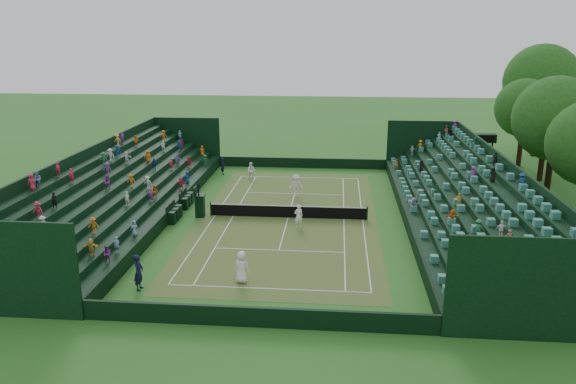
% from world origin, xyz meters
% --- Properties ---
extents(ground, '(160.00, 160.00, 0.00)m').
position_xyz_m(ground, '(0.00, 0.00, 0.00)').
color(ground, '#2C6921').
rests_on(ground, ground).
extents(court_surface, '(12.97, 26.77, 0.01)m').
position_xyz_m(court_surface, '(0.00, 0.00, 0.01)').
color(court_surface, '#307226').
rests_on(court_surface, ground).
extents(perimeter_wall_north, '(17.17, 0.20, 1.00)m').
position_xyz_m(perimeter_wall_north, '(0.00, 15.88, 0.50)').
color(perimeter_wall_north, black).
rests_on(perimeter_wall_north, ground).
extents(perimeter_wall_south, '(17.17, 0.20, 1.00)m').
position_xyz_m(perimeter_wall_south, '(0.00, -15.88, 0.50)').
color(perimeter_wall_south, black).
rests_on(perimeter_wall_south, ground).
extents(perimeter_wall_east, '(0.20, 31.77, 1.00)m').
position_xyz_m(perimeter_wall_east, '(8.48, 0.00, 0.50)').
color(perimeter_wall_east, black).
rests_on(perimeter_wall_east, ground).
extents(perimeter_wall_west, '(0.20, 31.77, 1.00)m').
position_xyz_m(perimeter_wall_west, '(-8.48, 0.00, 0.50)').
color(perimeter_wall_west, black).
rests_on(perimeter_wall_west, ground).
extents(north_grandstand, '(6.60, 32.00, 4.90)m').
position_xyz_m(north_grandstand, '(12.66, 0.00, 1.55)').
color(north_grandstand, black).
rests_on(north_grandstand, ground).
extents(south_grandstand, '(6.60, 32.00, 4.90)m').
position_xyz_m(south_grandstand, '(-12.66, 0.00, 1.55)').
color(south_grandstand, black).
rests_on(south_grandstand, ground).
extents(tennis_net, '(11.67, 0.10, 1.06)m').
position_xyz_m(tennis_net, '(0.00, 0.00, 0.53)').
color(tennis_net, black).
rests_on(tennis_net, ground).
extents(scoreboard_tower, '(2.00, 1.00, 3.70)m').
position_xyz_m(scoreboard_tower, '(17.75, 16.00, 3.14)').
color(scoreboard_tower, black).
rests_on(scoreboard_tower, ground).
extents(tree_row, '(11.86, 37.20, 12.06)m').
position_xyz_m(tree_row, '(22.53, 11.28, 6.75)').
color(tree_row, black).
rests_on(tree_row, ground).
extents(umpire_chair, '(0.80, 0.80, 2.52)m').
position_xyz_m(umpire_chair, '(-6.54, -0.27, 1.08)').
color(umpire_chair, black).
rests_on(umpire_chair, ground).
extents(courtside_chairs, '(0.60, 5.56, 1.30)m').
position_xyz_m(courtside_chairs, '(-8.20, 0.45, 0.49)').
color(courtside_chairs, black).
rests_on(courtside_chairs, ground).
extents(player_near_west, '(1.02, 0.83, 1.81)m').
position_xyz_m(player_near_west, '(-1.54, -11.19, 0.91)').
color(player_near_west, white).
rests_on(player_near_west, ground).
extents(player_near_east, '(0.71, 0.58, 1.69)m').
position_xyz_m(player_near_east, '(0.92, -2.01, 0.85)').
color(player_near_east, white).
rests_on(player_near_east, ground).
extents(player_far_west, '(0.86, 0.72, 1.59)m').
position_xyz_m(player_far_west, '(-4.40, 10.98, 0.79)').
color(player_far_west, white).
rests_on(player_far_west, ground).
extents(player_far_east, '(1.21, 0.73, 1.83)m').
position_xyz_m(player_far_east, '(0.17, 5.76, 0.92)').
color(player_far_east, white).
rests_on(player_far_east, ground).
extents(line_judge_north, '(0.54, 0.69, 1.66)m').
position_xyz_m(line_judge_north, '(-7.39, 12.45, 0.83)').
color(line_judge_north, black).
rests_on(line_judge_north, ground).
extents(line_judge_south, '(0.49, 0.73, 1.99)m').
position_xyz_m(line_judge_south, '(-6.84, -12.55, 0.99)').
color(line_judge_south, black).
rests_on(line_judge_south, ground).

